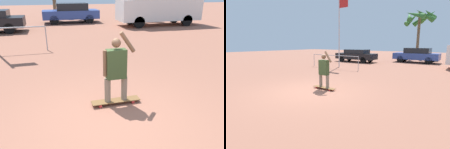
% 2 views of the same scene
% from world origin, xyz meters
% --- Properties ---
extents(ground_plane, '(80.00, 80.00, 0.00)m').
position_xyz_m(ground_plane, '(0.00, 0.00, 0.00)').
color(ground_plane, '#935B47').
extents(skateboard, '(1.14, 0.24, 0.09)m').
position_xyz_m(skateboard, '(0.23, 0.59, 0.07)').
color(skateboard, brown).
rests_on(skateboard, ground_plane).
extents(person_skateboarder, '(0.73, 0.22, 1.60)m').
position_xyz_m(person_skateboarder, '(0.23, 0.59, 0.90)').
color(person_skateboarder, gray).
rests_on(person_skateboarder, skateboard).
extents(camper_van, '(6.13, 2.10, 2.98)m').
position_xyz_m(camper_van, '(6.94, 11.62, 1.62)').
color(camper_van, black).
rests_on(camper_van, ground_plane).
extents(parked_car_blue, '(4.43, 1.89, 1.54)m').
position_xyz_m(parked_car_blue, '(0.63, 14.79, 0.82)').
color(parked_car_blue, black).
rests_on(parked_car_blue, ground_plane).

